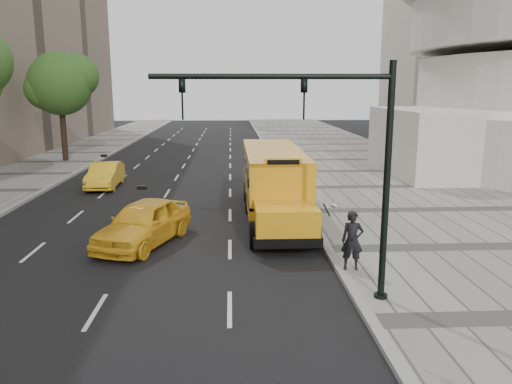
{
  "coord_description": "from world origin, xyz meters",
  "views": [
    {
      "loc": [
        2.58,
        -22.3,
        5.71
      ],
      "look_at": [
        3.5,
        -4.0,
        1.9
      ],
      "focal_mm": 35.0,
      "sensor_mm": 36.0,
      "label": 1
    }
  ],
  "objects_px": {
    "tree_c": "(61,83)",
    "school_bus": "(274,177)",
    "taxi_far": "(105,175)",
    "taxi_near": "(144,223)",
    "traffic_signal": "(334,153)",
    "pedestrian": "(352,240)"
  },
  "relations": [
    {
      "from": "tree_c",
      "to": "school_bus",
      "type": "height_order",
      "value": "tree_c"
    },
    {
      "from": "taxi_far",
      "to": "taxi_near",
      "type": "bearing_deg",
      "value": -71.53
    },
    {
      "from": "school_bus",
      "to": "taxi_near",
      "type": "height_order",
      "value": "school_bus"
    },
    {
      "from": "taxi_near",
      "to": "taxi_far",
      "type": "xyz_separation_m",
      "value": [
        -4.14,
        11.21,
        -0.11
      ]
    },
    {
      "from": "tree_c",
      "to": "traffic_signal",
      "type": "distance_m",
      "value": 31.53
    },
    {
      "from": "tree_c",
      "to": "taxi_far",
      "type": "relative_size",
      "value": 1.93
    },
    {
      "from": "tree_c",
      "to": "taxi_near",
      "type": "xyz_separation_m",
      "value": [
        9.72,
        -21.77,
        -5.28
      ]
    },
    {
      "from": "school_bus",
      "to": "taxi_far",
      "type": "xyz_separation_m",
      "value": [
        -9.33,
        6.95,
        -1.04
      ]
    },
    {
      "from": "taxi_far",
      "to": "traffic_signal",
      "type": "bearing_deg",
      "value": -60.93
    },
    {
      "from": "tree_c",
      "to": "traffic_signal",
      "type": "bearing_deg",
      "value": -60.27
    },
    {
      "from": "taxi_far",
      "to": "pedestrian",
      "type": "bearing_deg",
      "value": -54.39
    },
    {
      "from": "school_bus",
      "to": "taxi_near",
      "type": "relative_size",
      "value": 2.36
    },
    {
      "from": "taxi_near",
      "to": "traffic_signal",
      "type": "relative_size",
      "value": 0.77
    },
    {
      "from": "pedestrian",
      "to": "school_bus",
      "type": "bearing_deg",
      "value": 111.97
    },
    {
      "from": "taxi_near",
      "to": "pedestrian",
      "type": "distance_m",
      "value": 7.78
    },
    {
      "from": "school_bus",
      "to": "traffic_signal",
      "type": "bearing_deg",
      "value": -85.97
    },
    {
      "from": "tree_c",
      "to": "taxi_far",
      "type": "xyz_separation_m",
      "value": [
        5.58,
        -10.56,
        -5.39
      ]
    },
    {
      "from": "traffic_signal",
      "to": "tree_c",
      "type": "bearing_deg",
      "value": 119.73
    },
    {
      "from": "tree_c",
      "to": "traffic_signal",
      "type": "xyz_separation_m",
      "value": [
        15.6,
        -27.32,
        -2.02
      ]
    },
    {
      "from": "tree_c",
      "to": "pedestrian",
      "type": "bearing_deg",
      "value": -56.36
    },
    {
      "from": "school_bus",
      "to": "taxi_far",
      "type": "bearing_deg",
      "value": 143.32
    },
    {
      "from": "taxi_near",
      "to": "tree_c",
      "type": "bearing_deg",
      "value": 134.38
    }
  ]
}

